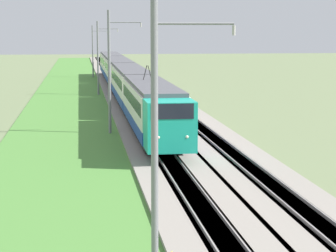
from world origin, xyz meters
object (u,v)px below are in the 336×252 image
catenary_mast_distant (93,51)px  catenary_mast_far (98,57)px  passenger_train (124,77)px  catenary_mast_near (156,138)px  catenary_mast_mid (110,71)px

catenary_mast_distant → catenary_mast_far: bearing=180.0°
passenger_train → catenary_mast_distant: (32.91, 2.80, 1.97)m
catenary_mast_near → catenary_mast_distant: catenary_mast_near is taller
catenary_mast_near → catenary_mast_far: (59.46, -0.00, -0.03)m
catenary_mast_near → catenary_mast_far: 59.46m
catenary_mast_distant → catenary_mast_mid: bearing=180.0°
catenary_mast_near → catenary_mast_far: size_ratio=1.01×
catenary_mast_mid → catenary_mast_far: size_ratio=1.05×
passenger_train → catenary_mast_far: 4.75m
catenary_mast_far → passenger_train: bearing=-138.7°
catenary_mast_near → passenger_train: bearing=-2.8°
passenger_train → catenary_mast_near: size_ratio=8.92×
catenary_mast_mid → catenary_mast_distant: catenary_mast_mid is taller
passenger_train → catenary_mast_mid: 26.80m
passenger_train → catenary_mast_near: (-56.28, 2.80, 2.16)m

